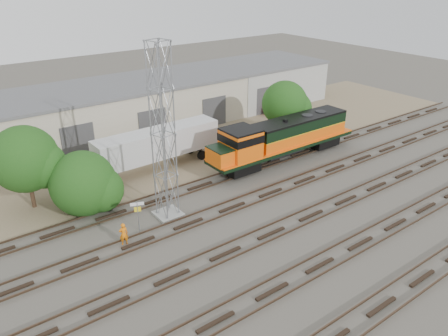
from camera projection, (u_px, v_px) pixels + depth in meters
ground at (244, 216)px, 32.73m from camera, size 140.00×140.00×0.00m
dirt_strip at (150, 153)px, 43.65m from camera, size 80.00×16.00×0.02m
tracks at (271, 233)px, 30.51m from camera, size 80.00×20.40×0.28m
warehouse at (115, 109)px, 48.37m from camera, size 58.40×10.40×5.30m
locomotive at (282, 138)px, 41.20m from camera, size 16.53×2.90×3.97m
signal_tower at (163, 137)px, 30.24m from camera, size 1.89×1.89×12.82m
sign_post at (138, 211)px, 30.28m from camera, size 0.90×0.38×2.31m
worker at (124, 234)px, 29.10m from camera, size 0.66×0.51×1.63m
semi_trailer at (161, 143)px, 39.86m from camera, size 11.98×2.70×3.67m
dumpster_blue at (291, 102)px, 57.45m from camera, size 1.60×1.50×1.50m
dumpster_red at (273, 109)px, 54.61m from camera, size 1.85×1.79×1.40m
tree_west at (29, 161)px, 32.33m from camera, size 5.29×5.04×6.60m
tree_mid at (88, 185)px, 32.82m from camera, size 5.25×5.00×5.00m
tree_east at (287, 105)px, 45.37m from camera, size 4.99×4.75×6.42m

